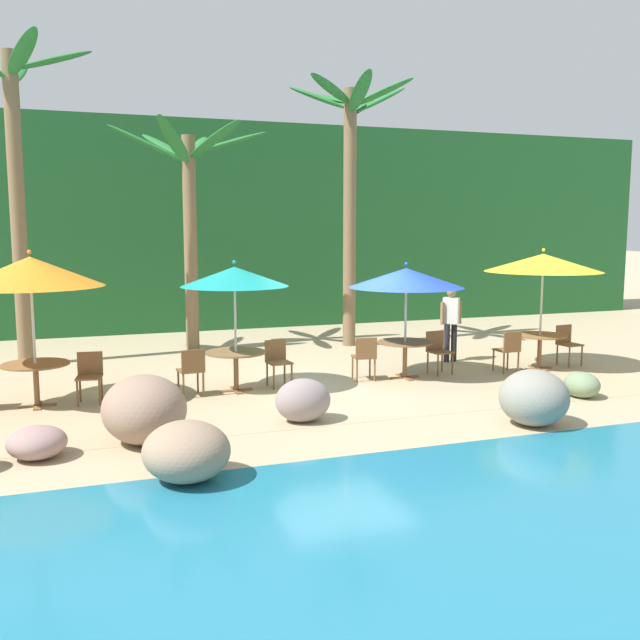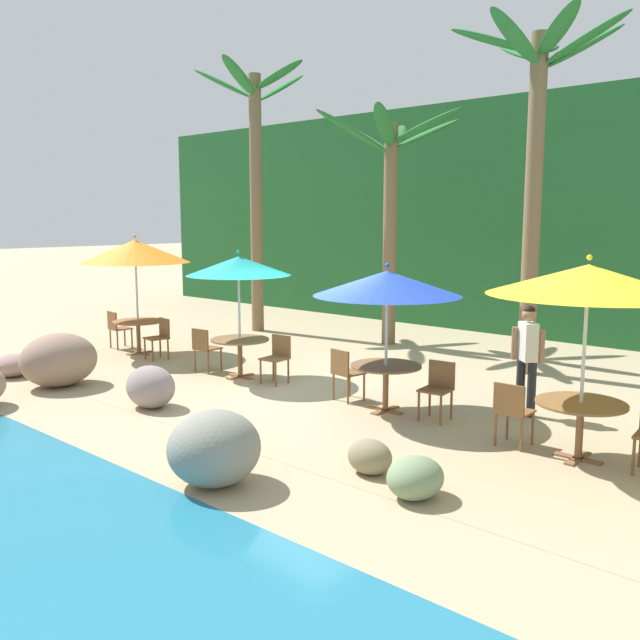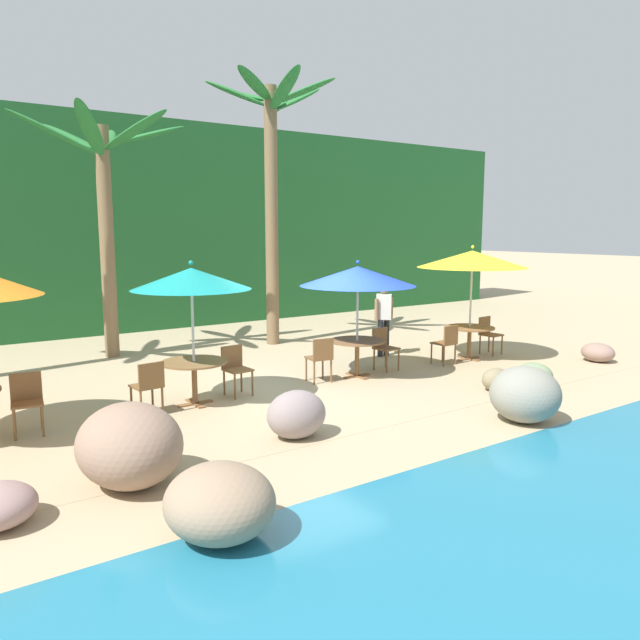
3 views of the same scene
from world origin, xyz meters
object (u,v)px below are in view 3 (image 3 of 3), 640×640
object	(u,v)px
umbrella_blue	(358,276)
chair_teal_seaward	(235,366)
palm_tree_third	(272,165)
chair_orange_seaward	(27,399)
palm_tree_second	(104,191)
dining_table_yellow	(470,332)
chair_yellow_inland	(447,342)
umbrella_yellow	(472,259)
dining_table_teal	(194,369)
umbrella_teal	(191,279)
chair_blue_inland	(321,356)
dining_table_blue	(357,346)
waiter_in_white	(384,314)
chair_teal_inland	(149,384)
chair_yellow_seaward	(488,332)
chair_blue_seaward	(383,345)

from	to	relation	value
umbrella_blue	chair_teal_seaward	bearing A→B (deg)	175.80
palm_tree_third	chair_orange_seaward	bearing A→B (deg)	-148.02
palm_tree_second	palm_tree_third	bearing A→B (deg)	-10.86
dining_table_yellow	chair_yellow_inland	bearing A→B (deg)	-171.80
umbrella_yellow	dining_table_teal	bearing A→B (deg)	178.55
chair_yellow_inland	palm_tree_second	bearing A→B (deg)	138.50
chair_teal_seaward	dining_table_yellow	xyz separation A→B (m)	(5.67, -0.33, 0.10)
chair_yellow_inland	dining_table_yellow	bearing A→B (deg)	8.20
umbrella_teal	palm_tree_second	size ratio (longest dim) A/B	0.44
chair_blue_inland	dining_table_blue	bearing A→B (deg)	-2.12
dining_table_yellow	waiter_in_white	world-z (taller)	waiter_in_white
chair_teal_inland	chair_yellow_seaward	xyz separation A→B (m)	(8.18, 0.19, 0.00)
umbrella_blue	dining_table_yellow	size ratio (longest dim) A/B	2.10
chair_teal_seaward	chair_yellow_seaward	distance (m)	6.51
chair_teal_seaward	chair_yellow_inland	world-z (taller)	same
chair_orange_seaward	waiter_in_white	bearing A→B (deg)	8.92
chair_yellow_seaward	chair_yellow_inland	world-z (taller)	same
umbrella_yellow	dining_table_yellow	world-z (taller)	umbrella_yellow
chair_teal_seaward	chair_yellow_inland	size ratio (longest dim) A/B	1.00
chair_teal_inland	chair_orange_seaward	bearing A→B (deg)	174.30
dining_table_blue	umbrella_yellow	size ratio (longest dim) A/B	0.43
chair_blue_seaward	waiter_in_white	xyz separation A→B (m)	(0.90, 1.04, 0.47)
chair_yellow_seaward	palm_tree_second	world-z (taller)	palm_tree_second
dining_table_teal	dining_table_blue	distance (m)	3.42
chair_yellow_inland	chair_orange_seaward	bearing A→B (deg)	178.05
chair_teal_seaward	chair_teal_inland	size ratio (longest dim) A/B	1.00
dining_table_yellow	waiter_in_white	bearing A→B (deg)	134.81
dining_table_blue	chair_blue_seaward	world-z (taller)	chair_blue_seaward
chair_teal_inland	chair_yellow_inland	xyz separation A→B (m)	(6.50, -0.11, 0.00)
chair_blue_inland	palm_tree_third	distance (m)	5.75
chair_orange_seaward	dining_table_teal	bearing A→B (deg)	0.18
dining_table_blue	chair_teal_seaward	bearing A→B (deg)	175.80
chair_teal_seaward	chair_teal_inland	world-z (taller)	same
chair_yellow_seaward	palm_tree_third	size ratio (longest dim) A/B	0.13
umbrella_teal	chair_yellow_inland	distance (m)	5.89
chair_teal_inland	dining_table_blue	world-z (taller)	chair_teal_inland
dining_table_teal	dining_table_blue	bearing A→B (deg)	-0.38
dining_table_blue	chair_blue_seaward	distance (m)	0.86
chair_blue_seaward	waiter_in_white	size ratio (longest dim) A/B	0.51
chair_teal_seaward	chair_yellow_inland	distance (m)	4.84
chair_orange_seaward	chair_yellow_inland	bearing A→B (deg)	-1.95
dining_table_teal	palm_tree_third	distance (m)	6.75
chair_teal_seaward	umbrella_yellow	distance (m)	5.94
chair_blue_seaward	dining_table_yellow	distance (m)	2.28
umbrella_blue	palm_tree_third	size ratio (longest dim) A/B	0.35
chair_teal_seaward	chair_yellow_seaward	xyz separation A→B (m)	(6.50, -0.16, 0.00)
chair_blue_inland	dining_table_yellow	distance (m)	3.95
dining_table_teal	umbrella_blue	world-z (taller)	umbrella_blue
waiter_in_white	dining_table_teal	bearing A→B (deg)	-166.88
dining_table_yellow	palm_tree_third	world-z (taller)	palm_tree_third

